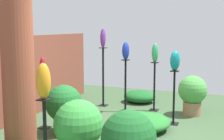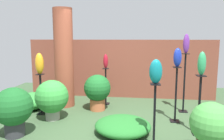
# 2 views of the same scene
# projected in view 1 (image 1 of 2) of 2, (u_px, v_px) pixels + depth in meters

# --- Properties ---
(ground_plane) EXTENTS (8.00, 8.00, 0.00)m
(ground_plane) POSITION_uv_depth(u_px,v_px,m) (126.00, 133.00, 5.74)
(ground_plane) COLOR #385133
(brick_wall_back) EXTENTS (5.60, 0.12, 1.75)m
(brick_wall_back) POSITION_uv_depth(u_px,v_px,m) (20.00, 78.00, 6.48)
(brick_wall_back) COLOR brown
(brick_wall_back) RESTS_ON ground
(brick_pillar) EXTENTS (0.49, 0.49, 2.56)m
(brick_pillar) POSITION_uv_depth(u_px,v_px,m) (18.00, 70.00, 4.77)
(brick_pillar) COLOR brown
(brick_pillar) RESTS_ON ground
(pedestal_amber) EXTENTS (0.20, 0.20, 0.97)m
(pedestal_amber) POSITION_uv_depth(u_px,v_px,m) (45.00, 136.00, 4.32)
(pedestal_amber) COLOR black
(pedestal_amber) RESTS_ON ground
(pedestal_teal) EXTENTS (0.20, 0.20, 1.08)m
(pedestal_teal) POSITION_uv_depth(u_px,v_px,m) (174.00, 100.00, 6.20)
(pedestal_teal) COLOR black
(pedestal_teal) RESTS_ON ground
(pedestal_jade) EXTENTS (0.20, 0.20, 1.13)m
(pedestal_jade) POSITION_uv_depth(u_px,v_px,m) (154.00, 89.00, 7.21)
(pedestal_jade) COLOR black
(pedestal_jade) RESTS_ON ground
(pedestal_violet) EXTENTS (0.20, 0.20, 1.44)m
(pedestal_violet) POSITION_uv_depth(u_px,v_px,m) (103.00, 79.00, 7.62)
(pedestal_violet) COLOR black
(pedestal_violet) RESTS_ON ground
(pedestal_cobalt) EXTENTS (0.20, 0.20, 1.20)m
(pedestal_cobalt) POSITION_uv_depth(u_px,v_px,m) (125.00, 88.00, 7.11)
(pedestal_cobalt) COLOR black
(pedestal_cobalt) RESTS_ON ground
(pedestal_ruby) EXTENTS (0.20, 0.20, 0.99)m
(pedestal_ruby) POSITION_uv_depth(u_px,v_px,m) (44.00, 105.00, 5.96)
(pedestal_ruby) COLOR black
(pedestal_ruby) RESTS_ON ground
(art_vase_amber) EXTENTS (0.20, 0.20, 0.50)m
(art_vase_amber) POSITION_uv_depth(u_px,v_px,m) (43.00, 81.00, 4.21)
(art_vase_amber) COLOR orange
(art_vase_amber) RESTS_ON pedestal_amber
(art_vase_teal) EXTENTS (0.21, 0.19, 0.39)m
(art_vase_teal) POSITION_uv_depth(u_px,v_px,m) (175.00, 61.00, 6.09)
(art_vase_teal) COLOR #0F727A
(art_vase_teal) RESTS_ON pedestal_teal
(art_vase_jade) EXTENTS (0.15, 0.15, 0.43)m
(art_vase_jade) POSITION_uv_depth(u_px,v_px,m) (155.00, 53.00, 7.09)
(art_vase_jade) COLOR #2D9356
(art_vase_jade) RESTS_ON pedestal_jade
(art_vase_violet) EXTENTS (0.15, 0.13, 0.46)m
(art_vase_violet) POSITION_uv_depth(u_px,v_px,m) (103.00, 38.00, 7.48)
(art_vase_violet) COLOR #6B2D8C
(art_vase_violet) RESTS_ON pedestal_violet
(art_vase_cobalt) EXTENTS (0.17, 0.16, 0.40)m
(art_vase_cobalt) POSITION_uv_depth(u_px,v_px,m) (126.00, 51.00, 6.99)
(art_vase_cobalt) COLOR #192D9E
(art_vase_cobalt) RESTS_ON pedestal_cobalt
(art_vase_ruby) EXTENTS (0.13, 0.12, 0.38)m
(art_vase_ruby) POSITION_uv_depth(u_px,v_px,m) (43.00, 67.00, 5.86)
(art_vase_ruby) COLOR maroon
(art_vase_ruby) RESTS_ON pedestal_ruby
(potted_plant_near_pillar) EXTENTS (0.73, 0.73, 0.89)m
(potted_plant_near_pillar) POSITION_uv_depth(u_px,v_px,m) (78.00, 126.00, 4.56)
(potted_plant_near_pillar) COLOR gray
(potted_plant_near_pillar) RESTS_ON ground
(potted_plant_walkway_edge) EXTENTS (0.63, 0.63, 0.88)m
(potted_plant_walkway_edge) POSITION_uv_depth(u_px,v_px,m) (192.00, 93.00, 6.85)
(potted_plant_walkway_edge) COLOR #936B4C
(potted_plant_walkway_edge) RESTS_ON ground
(potted_plant_mid_left) EXTENTS (0.67, 0.67, 0.90)m
(potted_plant_mid_left) POSITION_uv_depth(u_px,v_px,m) (64.00, 106.00, 5.64)
(potted_plant_mid_left) COLOR #B25B38
(potted_plant_mid_left) RESTS_ON ground
(foliage_bed_east) EXTENTS (0.77, 0.82, 0.30)m
(foliage_bed_east) POSITION_uv_depth(u_px,v_px,m) (140.00, 96.00, 8.03)
(foliage_bed_east) COLOR #195923
(foliage_bed_east) RESTS_ON ground
(foliage_bed_center) EXTENTS (1.07, 1.00, 0.30)m
(foliage_bed_center) POSITION_uv_depth(u_px,v_px,m) (144.00, 122.00, 5.90)
(foliage_bed_center) COLOR #236B28
(foliage_bed_center) RESTS_ON ground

